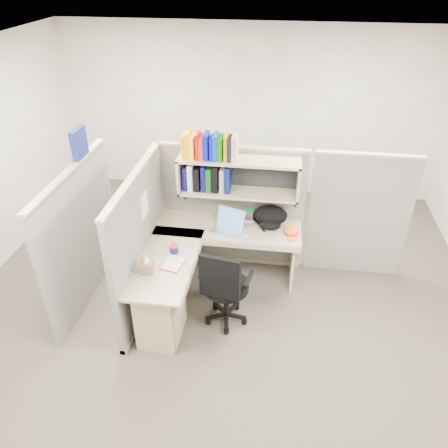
% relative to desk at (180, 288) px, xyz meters
% --- Properties ---
extents(ground, '(6.00, 6.00, 0.00)m').
position_rel_desk_xyz_m(ground, '(0.41, 0.29, -0.44)').
color(ground, '#353029').
rests_on(ground, ground).
extents(room_shell, '(6.00, 6.00, 6.00)m').
position_rel_desk_xyz_m(room_shell, '(0.41, 0.29, 1.18)').
color(room_shell, '#B5AFA4').
rests_on(room_shell, ground).
extents(cubicle, '(3.79, 1.84, 1.95)m').
position_rel_desk_xyz_m(cubicle, '(0.04, 0.74, 0.47)').
color(cubicle, slate).
rests_on(cubicle, ground).
extents(desk, '(1.74, 1.75, 0.73)m').
position_rel_desk_xyz_m(desk, '(0.00, 0.00, 0.00)').
color(desk, gray).
rests_on(desk, ground).
extents(laptop, '(0.44, 0.44, 0.25)m').
position_rel_desk_xyz_m(laptop, '(0.40, 0.75, 0.42)').
color(laptop, silver).
rests_on(laptop, desk).
extents(backpack, '(0.45, 0.38, 0.24)m').
position_rel_desk_xyz_m(backpack, '(0.90, 0.94, 0.41)').
color(backpack, black).
rests_on(backpack, desk).
extents(orange_cap, '(0.20, 0.22, 0.09)m').
position_rel_desk_xyz_m(orange_cap, '(1.16, 0.80, 0.34)').
color(orange_cap, '#F15B14').
rests_on(orange_cap, desk).
extents(snack_canister, '(0.10, 0.10, 0.10)m').
position_rel_desk_xyz_m(snack_canister, '(-0.11, 0.25, 0.34)').
color(snack_canister, '#0D154F').
rests_on(snack_canister, desk).
extents(tissue_box, '(0.14, 0.14, 0.21)m').
position_rel_desk_xyz_m(tissue_box, '(-0.31, -0.13, 0.39)').
color(tissue_box, '#89684D').
rests_on(tissue_box, desk).
extents(mouse, '(0.11, 0.08, 0.04)m').
position_rel_desk_xyz_m(mouse, '(0.65, 0.63, 0.31)').
color(mouse, '#8CAEC6').
rests_on(mouse, desk).
extents(paper_cup, '(0.07, 0.07, 0.09)m').
position_rel_desk_xyz_m(paper_cup, '(0.41, 0.95, 0.34)').
color(paper_cup, silver).
rests_on(paper_cup, desk).
extents(book_stack, '(0.19, 0.24, 0.11)m').
position_rel_desk_xyz_m(book_stack, '(0.63, 1.10, 0.34)').
color(book_stack, gray).
rests_on(book_stack, desk).
extents(loose_paper, '(0.24, 0.29, 0.00)m').
position_rel_desk_xyz_m(loose_paper, '(-0.07, 0.05, 0.29)').
color(loose_paper, white).
rests_on(loose_paper, desk).
extents(task_chair, '(0.57, 0.52, 1.03)m').
position_rel_desk_xyz_m(task_chair, '(0.49, -0.01, -0.08)').
color(task_chair, black).
rests_on(task_chair, ground).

